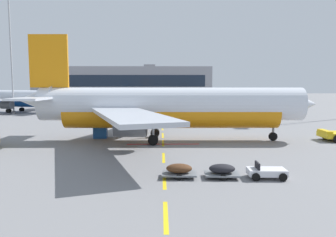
% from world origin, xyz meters
% --- Properties ---
extents(ground, '(400.00, 400.00, 0.00)m').
position_xyz_m(ground, '(40.00, 40.00, 0.00)').
color(ground, slate).
extents(apron_paint_markings, '(8.00, 97.60, 0.01)m').
position_xyz_m(apron_paint_markings, '(18.00, 38.29, 0.00)').
color(apron_paint_markings, yellow).
rests_on(apron_paint_markings, ground).
extents(airliner_foreground, '(34.72, 34.62, 12.20)m').
position_xyz_m(airliner_foreground, '(18.38, 24.26, 3.95)').
color(airliner_foreground, silver).
rests_on(airliner_foreground, ground).
extents(airliner_mid_left, '(28.98, 28.11, 10.35)m').
position_xyz_m(airliner_mid_left, '(-18.55, 65.99, 3.35)').
color(airliner_mid_left, silver).
rests_on(airliner_mid_left, ground).
extents(baggage_train, '(8.66, 1.96, 1.14)m').
position_xyz_m(baggage_train, '(22.07, 8.89, 0.52)').
color(baggage_train, silver).
rests_on(baggage_train, ground).
extents(uld_cargo_container, '(1.70, 1.66, 1.60)m').
position_xyz_m(uld_cargo_container, '(10.29, 26.58, 0.80)').
color(uld_cargo_container, '#194C9E').
rests_on(uld_cargo_container, ground).
extents(apron_light_mast_near, '(1.80, 1.80, 27.27)m').
position_xyz_m(apron_light_mast_near, '(-15.93, 61.51, 16.78)').
color(apron_light_mast_near, slate).
rests_on(apron_light_mast_near, ground).
extents(terminal_satellite, '(88.64, 26.25, 17.20)m').
position_xyz_m(terminal_satellite, '(-1.37, 159.07, 7.81)').
color(terminal_satellite, gray).
rests_on(terminal_satellite, ground).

